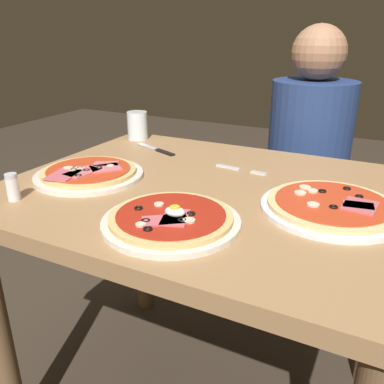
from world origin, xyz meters
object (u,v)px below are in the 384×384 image
diner_person (304,185)px  salt_shaker (13,187)px  dining_table (206,232)px  fork (237,169)px  knife (158,150)px  pizza_across_right (89,173)px  water_glass_near (138,127)px  pizza_foreground (171,219)px  pizza_across_left (332,206)px

diner_person → salt_shaker: bearing=63.5°
dining_table → fork: 0.22m
knife → diner_person: (0.41, 0.47, -0.22)m
pizza_across_right → fork: (0.34, 0.25, -0.01)m
dining_table → pizza_across_right: (-0.32, -0.08, 0.15)m
dining_table → diner_person: size_ratio=0.88×
water_glass_near → diner_person: 0.72m
pizza_foreground → fork: size_ratio=1.86×
pizza_across_left → water_glass_near: size_ratio=3.11×
pizza_across_right → pizza_foreground: bearing=-23.6°
dining_table → diner_person: bearing=80.5°
knife → pizza_across_right: bearing=-95.6°
pizza_foreground → pizza_across_left: 0.37m
pizza_across_left → knife: bearing=158.3°
pizza_across_left → pizza_across_right: 0.64m
pizza_across_left → diner_person: diner_person is taller
pizza_across_right → water_glass_near: bearing=105.8°
fork → pizza_across_right: bearing=-143.8°
pizza_foreground → pizza_across_right: (-0.35, 0.15, -0.00)m
fork → diner_person: size_ratio=0.13×
fork → salt_shaker: salt_shaker is taller
water_glass_near → pizza_across_left: bearing=-24.4°
water_glass_near → dining_table: bearing=-37.0°
fork → knife: 0.32m
pizza_foreground → pizza_across_left: size_ratio=0.93×
pizza_across_right → dining_table: bearing=14.4°
fork → salt_shaker: 0.61m
dining_table → water_glass_near: 0.58m
pizza_foreground → pizza_across_right: pizza_foreground is taller
pizza_foreground → fork: pizza_foreground is taller
pizza_across_right → knife: bearing=84.4°
water_glass_near → diner_person: size_ratio=0.09×
water_glass_near → salt_shaker: 0.63m
knife → salt_shaker: (-0.08, -0.52, 0.03)m
fork → diner_person: bearing=79.5°
water_glass_near → fork: (0.46, -0.17, -0.04)m
pizza_foreground → pizza_across_left: pizza_foreground is taller
dining_table → pizza_across_left: 0.35m
pizza_foreground → fork: (-0.01, 0.40, -0.01)m
dining_table → fork: (0.02, 0.17, 0.14)m
pizza_across_left → pizza_across_right: bearing=-173.6°
knife → diner_person: size_ratio=0.16×
fork → pizza_across_left: bearing=-30.9°
diner_person → fork: bearing=79.5°
dining_table → water_glass_near: bearing=143.0°
salt_shaker → diner_person: bearing=63.5°
diner_person → pizza_across_left: bearing=105.5°
pizza_across_left → diner_person: 0.78m
pizza_across_left → fork: pizza_across_left is taller
pizza_foreground → water_glass_near: bearing=129.4°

